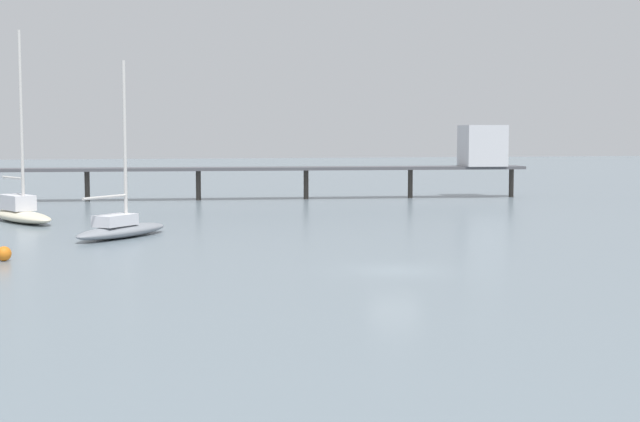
{
  "coord_description": "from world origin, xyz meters",
  "views": [
    {
      "loc": [
        -13.1,
        -43.1,
        6.74
      ],
      "look_at": [
        0.0,
        17.23,
        1.5
      ],
      "focal_mm": 51.94,
      "sensor_mm": 36.0,
      "label": 1
    }
  ],
  "objects": [
    {
      "name": "pier",
      "position": [
        13.33,
        48.25,
        4.33
      ],
      "size": [
        56.34,
        7.7,
        7.51
      ],
      "color": "#4C4C51",
      "rests_on": "ground_plane"
    },
    {
      "name": "ground_plane",
      "position": [
        0.0,
        0.0,
        0.0
      ],
      "size": [
        400.0,
        400.0,
        0.0
      ],
      "primitive_type": "plane",
      "color": "slate"
    },
    {
      "name": "mooring_buoy_mid",
      "position": [
        -19.13,
        7.56,
        0.39
      ],
      "size": [
        0.79,
        0.79,
        0.79
      ],
      "primitive_type": "sphere",
      "color": "orange",
      "rests_on": "ground_plane"
    },
    {
      "name": "sailboat_gray",
      "position": [
        -13.07,
        17.4,
        0.71
      ],
      "size": [
        6.97,
        7.81,
        11.34
      ],
      "color": "gray",
      "rests_on": "ground_plane"
    },
    {
      "name": "sailboat_cream",
      "position": [
        -20.48,
        29.7,
        0.89
      ],
      "size": [
        6.49,
        9.59,
        14.3
      ],
      "color": "beige",
      "rests_on": "ground_plane"
    }
  ]
}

